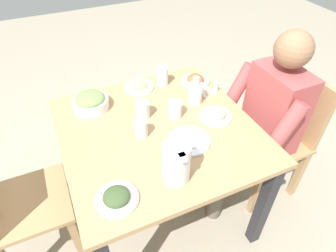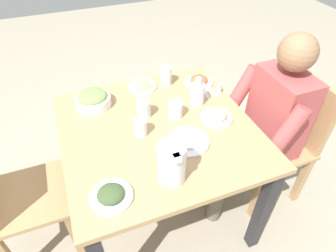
{
  "view_description": "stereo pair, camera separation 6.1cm",
  "coord_description": "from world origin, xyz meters",
  "px_view_note": "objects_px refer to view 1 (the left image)",
  "views": [
    {
      "loc": [
        -1.04,
        0.41,
        1.71
      ],
      "look_at": [
        -0.01,
        -0.05,
        0.72
      ],
      "focal_mm": 31.05,
      "sensor_mm": 36.0,
      "label": 1
    },
    {
      "loc": [
        -1.06,
        0.35,
        1.71
      ],
      "look_at": [
        -0.01,
        -0.05,
        0.72
      ],
      "focal_mm": 31.05,
      "sensor_mm": 36.0,
      "label": 2
    }
  ],
  "objects_px": {
    "diner_near": "(260,122)",
    "water_glass_by_pitcher": "(162,76)",
    "salad_bowl": "(90,102)",
    "oil_carafe": "(195,94)",
    "plate_fries": "(139,86)",
    "plate_yoghurt": "(189,140)",
    "water_glass_near_right": "(141,129)",
    "dining_table": "(158,143)",
    "water_glass_far_right": "(143,110)",
    "chair_far": "(7,203)",
    "salt_shaker": "(216,87)",
    "water_pitcher": "(176,162)",
    "plate_rice_curry": "(195,80)",
    "plate_dolmas": "(117,198)",
    "plate_beans": "(216,114)",
    "water_glass_far_left": "(175,109)",
    "chair_near": "(281,131)"
  },
  "relations": [
    {
      "from": "water_glass_by_pitcher",
      "to": "water_glass_near_right",
      "type": "relative_size",
      "value": 1.29
    },
    {
      "from": "water_pitcher",
      "to": "diner_near",
      "type": "bearing_deg",
      "value": -70.62
    },
    {
      "from": "dining_table",
      "to": "plate_yoghurt",
      "type": "bearing_deg",
      "value": -147.93
    },
    {
      "from": "diner_near",
      "to": "salt_shaker",
      "type": "height_order",
      "value": "diner_near"
    },
    {
      "from": "water_pitcher",
      "to": "plate_yoghurt",
      "type": "height_order",
      "value": "water_pitcher"
    },
    {
      "from": "dining_table",
      "to": "chair_far",
      "type": "xyz_separation_m",
      "value": [
        0.04,
        0.79,
        -0.12
      ]
    },
    {
      "from": "water_glass_far_left",
      "to": "water_pitcher",
      "type": "bearing_deg",
      "value": 155.4
    },
    {
      "from": "chair_near",
      "to": "plate_dolmas",
      "type": "distance_m",
      "value": 1.16
    },
    {
      "from": "plate_fries",
      "to": "water_glass_far_right",
      "type": "distance_m",
      "value": 0.28
    },
    {
      "from": "plate_yoghurt",
      "to": "water_glass_far_right",
      "type": "xyz_separation_m",
      "value": [
        0.27,
        0.13,
        0.03
      ]
    },
    {
      "from": "chair_near",
      "to": "plate_dolmas",
      "type": "bearing_deg",
      "value": 101.97
    },
    {
      "from": "plate_dolmas",
      "to": "water_glass_far_right",
      "type": "height_order",
      "value": "water_glass_far_right"
    },
    {
      "from": "chair_near",
      "to": "plate_yoghurt",
      "type": "xyz_separation_m",
      "value": [
        -0.06,
        0.7,
        0.25
      ]
    },
    {
      "from": "salad_bowl",
      "to": "plate_rice_curry",
      "type": "bearing_deg",
      "value": -90.68
    },
    {
      "from": "plate_dolmas",
      "to": "salt_shaker",
      "type": "height_order",
      "value": "salt_shaker"
    },
    {
      "from": "dining_table",
      "to": "diner_near",
      "type": "height_order",
      "value": "diner_near"
    },
    {
      "from": "water_glass_near_right",
      "to": "water_glass_by_pitcher",
      "type": "bearing_deg",
      "value": -36.21
    },
    {
      "from": "salad_bowl",
      "to": "plate_fries",
      "type": "relative_size",
      "value": 1.13
    },
    {
      "from": "water_glass_far_left",
      "to": "salt_shaker",
      "type": "xyz_separation_m",
      "value": [
        0.12,
        -0.33,
        -0.02
      ]
    },
    {
      "from": "dining_table",
      "to": "plate_fries",
      "type": "bearing_deg",
      "value": -5.48
    },
    {
      "from": "plate_beans",
      "to": "plate_yoghurt",
      "type": "distance_m",
      "value": 0.24
    },
    {
      "from": "plate_fries",
      "to": "water_glass_far_right",
      "type": "bearing_deg",
      "value": 164.44
    },
    {
      "from": "water_glass_far_right",
      "to": "salt_shaker",
      "type": "height_order",
      "value": "water_glass_far_right"
    },
    {
      "from": "water_glass_far_right",
      "to": "chair_far",
      "type": "bearing_deg",
      "value": 96.05
    },
    {
      "from": "chair_near",
      "to": "plate_fries",
      "type": "bearing_deg",
      "value": 57.5
    },
    {
      "from": "plate_rice_curry",
      "to": "oil_carafe",
      "type": "bearing_deg",
      "value": 151.04
    },
    {
      "from": "water_glass_far_left",
      "to": "plate_rice_curry",
      "type": "bearing_deg",
      "value": -46.1
    },
    {
      "from": "chair_near",
      "to": "plate_dolmas",
      "type": "relative_size",
      "value": 4.86
    },
    {
      "from": "salad_bowl",
      "to": "dining_table",
      "type": "bearing_deg",
      "value": -138.73
    },
    {
      "from": "plate_dolmas",
      "to": "water_glass_far_right",
      "type": "relative_size",
      "value": 1.85
    },
    {
      "from": "diner_near",
      "to": "water_glass_by_pitcher",
      "type": "relative_size",
      "value": 10.2
    },
    {
      "from": "plate_fries",
      "to": "water_glass_by_pitcher",
      "type": "bearing_deg",
      "value": -95.49
    },
    {
      "from": "dining_table",
      "to": "water_pitcher",
      "type": "xyz_separation_m",
      "value": [
        -0.33,
        0.05,
        0.2
      ]
    },
    {
      "from": "dining_table",
      "to": "water_glass_near_right",
      "type": "distance_m",
      "value": 0.18
    },
    {
      "from": "chair_near",
      "to": "water_glass_near_right",
      "type": "xyz_separation_m",
      "value": [
        0.08,
        0.89,
        0.28
      ]
    },
    {
      "from": "plate_dolmas",
      "to": "salad_bowl",
      "type": "bearing_deg",
      "value": -4.13
    },
    {
      "from": "plate_yoghurt",
      "to": "water_glass_near_right",
      "type": "xyz_separation_m",
      "value": [
        0.14,
        0.19,
        0.03
      ]
    },
    {
      "from": "diner_near",
      "to": "water_pitcher",
      "type": "xyz_separation_m",
      "value": [
        -0.23,
        0.64,
        0.18
      ]
    },
    {
      "from": "plate_fries",
      "to": "oil_carafe",
      "type": "xyz_separation_m",
      "value": [
        -0.26,
        -0.24,
        0.04
      ]
    },
    {
      "from": "water_glass_far_left",
      "to": "water_glass_far_right",
      "type": "bearing_deg",
      "value": 67.71
    },
    {
      "from": "diner_near",
      "to": "plate_beans",
      "type": "bearing_deg",
      "value": 78.9
    },
    {
      "from": "plate_beans",
      "to": "water_glass_near_right",
      "type": "height_order",
      "value": "water_glass_near_right"
    },
    {
      "from": "plate_yoghurt",
      "to": "salt_shaker",
      "type": "height_order",
      "value": "salt_shaker"
    },
    {
      "from": "plate_rice_curry",
      "to": "salad_bowl",
      "type": "bearing_deg",
      "value": 89.32
    },
    {
      "from": "plate_beans",
      "to": "water_glass_by_pitcher",
      "type": "distance_m",
      "value": 0.44
    },
    {
      "from": "oil_carafe",
      "to": "salt_shaker",
      "type": "xyz_separation_m",
      "value": [
        0.05,
        -0.17,
        -0.03
      ]
    },
    {
      "from": "salad_bowl",
      "to": "oil_carafe",
      "type": "bearing_deg",
      "value": -109.05
    },
    {
      "from": "diner_near",
      "to": "water_glass_near_right",
      "type": "bearing_deg",
      "value": 83.02
    },
    {
      "from": "water_pitcher",
      "to": "water_glass_far_right",
      "type": "relative_size",
      "value": 1.98
    },
    {
      "from": "chair_far",
      "to": "salt_shaker",
      "type": "xyz_separation_m",
      "value": [
        0.13,
        -1.24,
        0.26
      ]
    }
  ]
}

